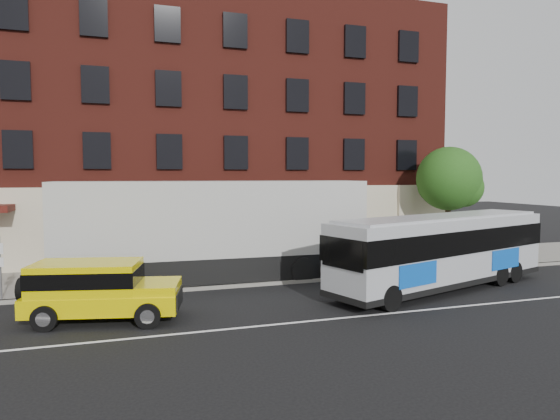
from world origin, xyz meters
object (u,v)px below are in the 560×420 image
object	(u,v)px
city_bus	(442,249)
shipping_container	(215,232)
sign_pole	(0,265)
street_tree	(450,181)
yellow_suv	(97,287)

from	to	relation	value
city_bus	shipping_container	bearing A→B (deg)	153.14
sign_pole	street_tree	size ratio (longest dim) A/B	0.40
street_tree	yellow_suv	world-z (taller)	street_tree
street_tree	sign_pole	bearing A→B (deg)	-171.39
sign_pole	shipping_container	distance (m)	8.38
street_tree	yellow_suv	distance (m)	20.03
yellow_suv	shipping_container	distance (m)	6.81
yellow_suv	city_bus	bearing A→B (deg)	1.52
city_bus	yellow_suv	bearing A→B (deg)	-178.48
street_tree	shipping_container	size ratio (longest dim) A/B	0.46
city_bus	yellow_suv	distance (m)	13.46
city_bus	street_tree	bearing A→B (deg)	51.54
shipping_container	yellow_suv	bearing A→B (deg)	-134.99
street_tree	city_bus	size ratio (longest dim) A/B	0.54
shipping_container	sign_pole	bearing A→B (deg)	-171.03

